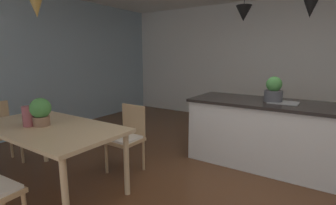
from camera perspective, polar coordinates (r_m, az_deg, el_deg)
ground_plane at (r=3.14m, az=16.32°, el=-19.01°), size 10.00×8.40×0.04m
wall_back_kitchen at (r=5.95m, az=26.57°, el=7.96°), size 10.00×0.12×2.70m
window_wall_left_glazing at (r=5.49m, az=-27.95°, el=7.71°), size 0.06×8.40×2.70m
dining_table at (r=3.10m, az=-25.36°, el=-6.10°), size 1.75×0.91×0.75m
chair_window_end at (r=4.23m, az=-33.95°, el=-5.43°), size 0.42×0.42×0.87m
chair_far_right at (r=3.36m, az=-9.26°, el=-7.54°), size 0.41×0.41×0.87m
kitchen_island at (r=3.76m, az=21.33°, el=-6.36°), size 2.05×0.87×0.91m
pendant_over_table at (r=2.98m, az=-27.84°, el=19.40°), size 0.19×0.19×0.81m
pendant_over_island_main at (r=3.75m, az=16.82°, el=18.88°), size 0.21×0.21×0.73m
pendant_over_island_aux at (r=3.60m, az=29.66°, el=18.19°), size 0.17×0.17×0.74m
potted_plant_on_island at (r=3.63m, az=22.90°, el=2.59°), size 0.23×0.23×0.34m
potted_plant_on_table at (r=3.09m, az=-27.00°, el=-1.73°), size 0.22×0.22×0.31m
vase_on_dining_table at (r=3.15m, az=-29.15°, el=-2.73°), size 0.13×0.13×0.22m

